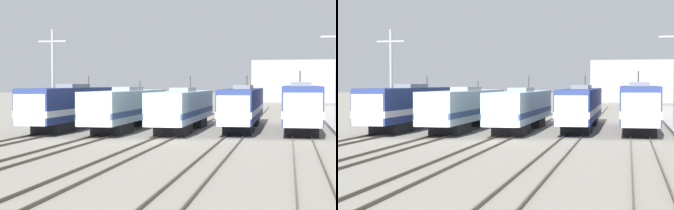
% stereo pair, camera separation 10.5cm
% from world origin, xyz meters
% --- Properties ---
extents(ground_plane, '(400.00, 400.00, 0.00)m').
position_xyz_m(ground_plane, '(0.00, 0.00, 0.00)').
color(ground_plane, gray).
extents(rail_pair_far_left, '(1.50, 120.00, 0.15)m').
position_xyz_m(rail_pair_far_left, '(-10.38, 0.00, 0.07)').
color(rail_pair_far_left, '#4C4238').
rests_on(rail_pair_far_left, ground_plane).
extents(rail_pair_center_left, '(1.51, 120.00, 0.15)m').
position_xyz_m(rail_pair_center_left, '(-5.19, 0.00, 0.07)').
color(rail_pair_center_left, '#4C4238').
rests_on(rail_pair_center_left, ground_plane).
extents(rail_pair_center, '(1.51, 120.00, 0.15)m').
position_xyz_m(rail_pair_center, '(0.00, 0.00, 0.07)').
color(rail_pair_center, '#4C4238').
rests_on(rail_pair_center, ground_plane).
extents(rail_pair_center_right, '(1.51, 120.00, 0.15)m').
position_xyz_m(rail_pair_center_right, '(5.19, 0.00, 0.07)').
color(rail_pair_center_right, '#4C4238').
rests_on(rail_pair_center_right, ground_plane).
extents(rail_pair_far_right, '(1.50, 120.00, 0.15)m').
position_xyz_m(rail_pair_far_right, '(10.38, 0.00, 0.07)').
color(rail_pair_far_right, '#4C4238').
rests_on(rail_pair_far_right, ground_plane).
extents(locomotive_far_left, '(2.92, 18.47, 5.00)m').
position_xyz_m(locomotive_far_left, '(-10.38, 7.41, 2.17)').
color(locomotive_far_left, black).
rests_on(locomotive_far_left, ground_plane).
extents(locomotive_center_left, '(3.00, 18.98, 4.54)m').
position_xyz_m(locomotive_center_left, '(-5.19, 7.82, 2.05)').
color(locomotive_center_left, '#232326').
rests_on(locomotive_center_left, ground_plane).
extents(locomotive_center, '(3.11, 17.40, 4.99)m').
position_xyz_m(locomotive_center, '(0.00, 7.83, 2.02)').
color(locomotive_center, '#232326').
rests_on(locomotive_center, ground_plane).
extents(locomotive_center_right, '(2.81, 19.90, 5.08)m').
position_xyz_m(locomotive_center_right, '(5.19, 10.72, 2.13)').
color(locomotive_center_right, black).
rests_on(locomotive_center_right, ground_plane).
extents(locomotive_far_right, '(3.14, 16.21, 5.46)m').
position_xyz_m(locomotive_far_right, '(10.38, 8.87, 2.25)').
color(locomotive_far_right, black).
rests_on(locomotive_far_right, ground_plane).
extents(catenary_tower_left, '(2.83, 0.26, 9.43)m').
position_xyz_m(catenary_tower_left, '(-12.80, 8.67, 5.07)').
color(catenary_tower_left, gray).
rests_on(catenary_tower_left, ground_plane).
extents(depot_building, '(27.46, 8.58, 9.50)m').
position_xyz_m(depot_building, '(14.83, 89.77, 4.75)').
color(depot_building, gray).
rests_on(depot_building, ground_plane).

